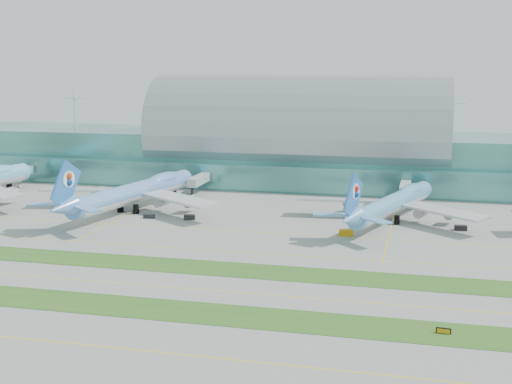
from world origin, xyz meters
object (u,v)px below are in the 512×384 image
(airliner_b, at_px, (136,191))
(airliner_c, at_px, (394,202))
(terminal, at_px, (299,147))
(taxiway_sign_east, at_px, (443,331))

(airliner_b, relative_size, airliner_c, 1.13)
(airliner_c, bearing_deg, terminal, 140.86)
(taxiway_sign_east, bearing_deg, terminal, 114.04)
(airliner_b, bearing_deg, taxiway_sign_east, -30.51)
(terminal, relative_size, airliner_c, 5.01)
(terminal, relative_size, taxiway_sign_east, 123.97)
(taxiway_sign_east, bearing_deg, airliner_c, 103.08)
(airliner_b, xyz_separation_m, taxiway_sign_east, (97.59, -88.41, -6.00))
(terminal, xyz_separation_m, taxiway_sign_east, (55.25, -156.77, -13.66))
(airliner_b, distance_m, taxiway_sign_east, 131.82)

